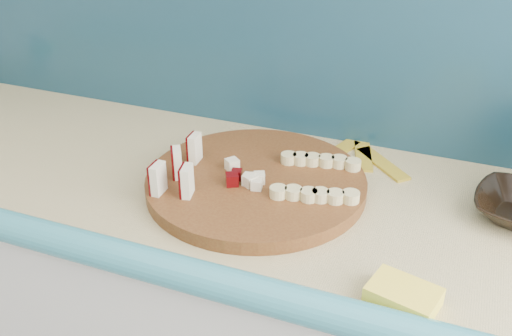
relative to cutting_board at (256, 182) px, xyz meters
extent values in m
cube|color=tan|center=(-0.01, 0.00, -0.03)|extent=(2.20, 0.60, 0.03)
cube|color=teal|center=(-0.01, -0.30, -0.03)|extent=(2.20, 0.06, 0.03)
cube|color=teal|center=(-0.01, 0.29, 0.24)|extent=(2.20, 0.02, 0.50)
cylinder|color=#49230F|center=(0.00, 0.00, 0.00)|extent=(0.54, 0.54, 0.03)
cube|color=beige|center=(-0.15, -0.13, 0.04)|extent=(0.02, 0.04, 0.06)
cube|color=#420406|center=(-0.16, -0.13, 0.04)|extent=(0.01, 0.04, 0.06)
cube|color=beige|center=(-0.15, -0.06, 0.04)|extent=(0.02, 0.04, 0.06)
cube|color=#420406|center=(-0.16, -0.06, 0.04)|extent=(0.01, 0.04, 0.06)
cube|color=beige|center=(-0.14, 0.01, 0.04)|extent=(0.02, 0.04, 0.06)
cube|color=#420406|center=(-0.15, 0.01, 0.04)|extent=(0.01, 0.04, 0.06)
cube|color=beige|center=(-0.10, -0.11, 0.04)|extent=(0.02, 0.04, 0.06)
cube|color=#420406|center=(-0.11, -0.12, 0.04)|extent=(0.01, 0.04, 0.06)
cube|color=beige|center=(-0.02, 0.00, 0.03)|extent=(0.02, 0.02, 0.02)
cube|color=beige|center=(-0.02, 0.01, 0.03)|extent=(0.02, 0.02, 0.02)
cube|color=#420406|center=(-0.03, 0.02, 0.03)|extent=(0.02, 0.02, 0.02)
cube|color=beige|center=(-0.03, 0.00, 0.03)|extent=(0.02, 0.02, 0.02)
cube|color=beige|center=(-0.05, 0.00, 0.03)|extent=(0.02, 0.02, 0.02)
cube|color=beige|center=(-0.05, -0.02, 0.03)|extent=(0.02, 0.02, 0.02)
cube|color=beige|center=(-0.03, -0.02, 0.03)|extent=(0.02, 0.02, 0.02)
cube|color=beige|center=(-0.02, -0.03, 0.03)|extent=(0.02, 0.02, 0.02)
cube|color=#420406|center=(0.00, -0.02, 0.03)|extent=(0.02, 0.02, 0.02)
cylinder|color=#CAB97B|center=(0.07, -0.05, 0.02)|extent=(0.03, 0.03, 0.02)
cylinder|color=#CAB97B|center=(0.10, -0.05, 0.02)|extent=(0.03, 0.03, 0.02)
cylinder|color=#CAB97B|center=(0.12, -0.04, 0.02)|extent=(0.03, 0.03, 0.02)
cylinder|color=#CAB97B|center=(0.15, -0.04, 0.02)|extent=(0.03, 0.03, 0.02)
cylinder|color=#CAB97B|center=(0.17, -0.03, 0.02)|extent=(0.03, 0.03, 0.02)
cylinder|color=#CAB97B|center=(0.20, -0.02, 0.02)|extent=(0.03, 0.03, 0.02)
cylinder|color=#CAB97B|center=(0.04, 0.08, 0.02)|extent=(0.03, 0.03, 0.02)
cylinder|color=#CAB97B|center=(0.07, 0.08, 0.02)|extent=(0.03, 0.03, 0.02)
cylinder|color=#CAB97B|center=(0.09, 0.09, 0.02)|extent=(0.03, 0.03, 0.02)
cylinder|color=#CAB97B|center=(0.12, 0.10, 0.02)|extent=(0.03, 0.03, 0.02)
cylinder|color=#CAB97B|center=(0.15, 0.10, 0.02)|extent=(0.03, 0.03, 0.02)
cylinder|color=#CAB97B|center=(0.17, 0.11, 0.02)|extent=(0.03, 0.03, 0.02)
cube|color=#FFEB43|center=(0.33, -0.24, 0.00)|extent=(0.12, 0.10, 0.03)
cube|color=gold|center=(0.11, 0.21, -0.01)|extent=(0.09, 0.16, 0.01)
cube|color=gold|center=(0.17, 0.23, -0.01)|extent=(0.08, 0.16, 0.01)
cube|color=gold|center=(0.22, 0.20, -0.01)|extent=(0.14, 0.14, 0.01)
camera|label=1|loc=(0.37, -0.93, 0.60)|focal=40.00mm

